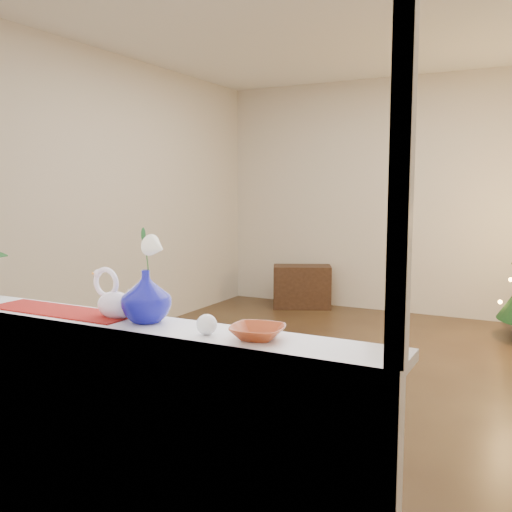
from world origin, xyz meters
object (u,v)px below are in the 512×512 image
at_px(amber_dish, 258,333).
at_px(side_table, 302,287).
at_px(swan, 115,295).
at_px(blue_vase, 146,292).
at_px(paperweight, 207,325).

distance_m(amber_dish, side_table, 4.95).
relative_size(swan, side_table, 0.33).
bearing_deg(blue_vase, swan, -178.21).
xyz_separation_m(amber_dish, side_table, (-1.76, 4.57, -0.68)).
distance_m(swan, side_table, 4.75).
xyz_separation_m(swan, amber_dish, (0.66, -0.02, -0.08)).
height_order(swan, side_table, swan).
bearing_deg(amber_dish, swan, 178.39).
bearing_deg(swan, blue_vase, -17.42).
distance_m(blue_vase, paperweight, 0.33).
bearing_deg(amber_dish, side_table, 111.07).
bearing_deg(paperweight, amber_dish, 10.06).
relative_size(blue_vase, side_table, 0.35).
height_order(blue_vase, amber_dish, blue_vase).
bearing_deg(swan, amber_dish, -20.82).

